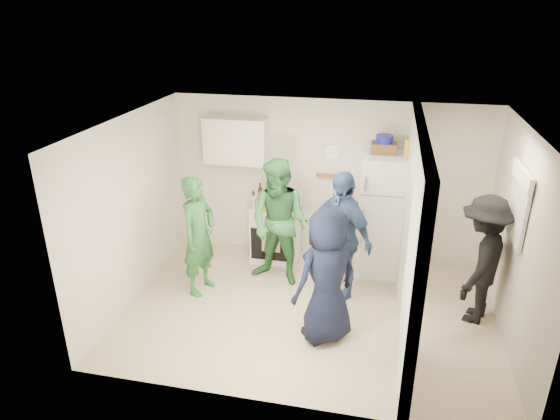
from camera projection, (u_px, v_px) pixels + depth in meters
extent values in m
plane|color=beige|center=(309.00, 311.00, 6.63)|extent=(4.80, 4.80, 0.00)
plane|color=silver|center=(328.00, 181.00, 7.67)|extent=(4.80, 0.00, 4.80)
plane|color=silver|center=(282.00, 300.00, 4.61)|extent=(4.80, 0.00, 4.80)
plane|color=silver|center=(132.00, 210.00, 6.61)|extent=(0.00, 3.40, 3.40)
plane|color=silver|center=(519.00, 244.00, 5.68)|extent=(0.00, 3.40, 3.40)
plane|color=white|center=(313.00, 125.00, 5.66)|extent=(4.80, 4.80, 0.00)
cube|color=silver|center=(409.00, 201.00, 6.90)|extent=(0.12, 1.20, 2.50)
cube|color=silver|center=(414.00, 281.00, 4.92)|extent=(0.12, 1.20, 2.50)
cube|color=silver|center=(421.00, 149.00, 5.50)|extent=(0.12, 1.00, 0.40)
cube|color=white|center=(276.00, 233.00, 7.84)|extent=(0.74, 0.61, 0.88)
cube|color=silver|center=(236.00, 141.00, 7.55)|extent=(0.95, 0.34, 0.70)
cube|color=white|center=(385.00, 215.00, 7.31)|extent=(0.75, 0.73, 1.83)
cube|color=brown|center=(384.00, 148.00, 6.99)|extent=(0.35, 0.25, 0.15)
cylinder|color=navy|center=(384.00, 139.00, 6.94)|extent=(0.24, 0.24, 0.11)
cylinder|color=#FFAB15|center=(408.00, 149.00, 6.77)|extent=(0.09, 0.09, 0.25)
cylinder|color=white|center=(332.00, 153.00, 7.47)|extent=(0.22, 0.02, 0.22)
cube|color=olive|center=(328.00, 175.00, 7.59)|extent=(0.35, 0.08, 0.03)
cube|color=black|center=(520.00, 205.00, 5.70)|extent=(0.03, 0.70, 0.80)
cube|color=white|center=(518.00, 205.00, 5.71)|extent=(0.04, 0.76, 0.86)
cube|color=white|center=(522.00, 176.00, 5.58)|extent=(0.04, 0.82, 0.18)
cylinder|color=yellow|center=(265.00, 204.00, 7.44)|extent=(0.09, 0.09, 0.25)
cylinder|color=red|center=(287.00, 209.00, 7.42)|extent=(0.09, 0.09, 0.12)
imported|color=#29682C|center=(199.00, 236.00, 6.79)|extent=(0.55, 0.70, 1.70)
imported|color=#398141|center=(280.00, 223.00, 7.00)|extent=(1.05, 0.90, 1.84)
imported|color=#354D75|center=(341.00, 236.00, 6.67)|extent=(1.10, 1.02, 1.81)
imported|color=black|center=(327.00, 276.00, 5.80)|extent=(0.98, 0.96, 1.70)
imported|color=black|center=(482.00, 260.00, 6.17)|extent=(1.00, 1.25, 1.69)
cylinder|color=brown|center=(260.00, 193.00, 7.76)|extent=(0.07, 0.07, 0.33)
cylinder|color=#2A5D1F|center=(264.00, 199.00, 7.55)|extent=(0.06, 0.06, 0.31)
cylinder|color=#A8AEB6|center=(273.00, 196.00, 7.76)|extent=(0.07, 0.07, 0.24)
cylinder|color=brown|center=(277.00, 199.00, 7.54)|extent=(0.07, 0.07, 0.32)
cylinder|color=#A6B0B8|center=(285.00, 193.00, 7.76)|extent=(0.06, 0.06, 0.32)
cylinder|color=black|center=(287.00, 199.00, 7.62)|extent=(0.07, 0.07, 0.26)
cylinder|color=olive|center=(295.00, 197.00, 7.68)|extent=(0.06, 0.06, 0.27)
cylinder|color=silver|center=(254.00, 200.00, 7.56)|extent=(0.08, 0.08, 0.28)
cylinder|color=#55260E|center=(281.00, 196.00, 7.68)|extent=(0.07, 0.07, 0.31)
cylinder|color=#1F5B38|center=(294.00, 201.00, 7.47)|extent=(0.06, 0.06, 0.32)
cylinder|color=brown|center=(261.00, 197.00, 7.68)|extent=(0.07, 0.07, 0.28)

